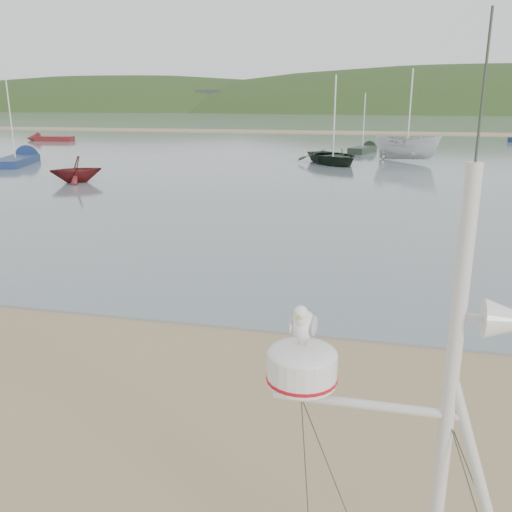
% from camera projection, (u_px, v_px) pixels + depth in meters
% --- Properties ---
extents(ground, '(560.00, 560.00, 0.00)m').
position_uv_depth(ground, '(109.00, 452.00, 6.76)').
color(ground, '#907753').
rests_on(ground, ground).
extents(water, '(560.00, 256.00, 0.04)m').
position_uv_depth(water, '(374.00, 118.00, 130.24)').
color(water, slate).
rests_on(water, ground).
extents(sandbar, '(560.00, 7.00, 0.07)m').
position_uv_depth(sandbar, '(362.00, 133.00, 72.22)').
color(sandbar, '#907753').
rests_on(sandbar, water).
extents(hill_ridge, '(620.00, 180.00, 80.00)m').
position_uv_depth(hill_ridge, '(422.00, 159.00, 227.99)').
color(hill_ridge, '#203515').
rests_on(hill_ridge, ground).
extents(far_cottages, '(294.40, 6.30, 8.00)m').
position_uv_depth(far_cottages, '(388.00, 101.00, 188.35)').
color(far_cottages, white).
rests_on(far_cottages, ground).
extents(boat_dark, '(3.61, 2.94, 5.11)m').
position_uv_depth(boat_dark, '(334.00, 126.00, 36.15)').
color(boat_dark, black).
rests_on(boat_dark, water).
extents(boat_red, '(2.46, 2.62, 2.61)m').
position_uv_depth(boat_red, '(75.00, 157.00, 28.37)').
color(boat_red, '#581415').
rests_on(boat_red, water).
extents(boat_white, '(2.72, 2.71, 5.16)m').
position_uv_depth(boat_white, '(409.00, 124.00, 37.93)').
color(boat_white, silver).
rests_on(boat_white, water).
extents(dinghy_red_far, '(5.37, 1.63, 1.29)m').
position_uv_depth(dinghy_red_far, '(44.00, 139.00, 57.94)').
color(dinghy_red_far, '#581415').
rests_on(dinghy_red_far, ground).
extents(sailboat_blue_near, '(3.96, 7.30, 7.07)m').
position_uv_depth(sailboat_blue_near, '(24.00, 158.00, 38.23)').
color(sailboat_blue_near, '#16264F').
rests_on(sailboat_blue_near, ground).
extents(sailboat_dark_mid, '(2.63, 5.23, 5.13)m').
position_uv_depth(sailboat_dark_mid, '(367.00, 149.00, 45.77)').
color(sailboat_dark_mid, black).
rests_on(sailboat_dark_mid, ground).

